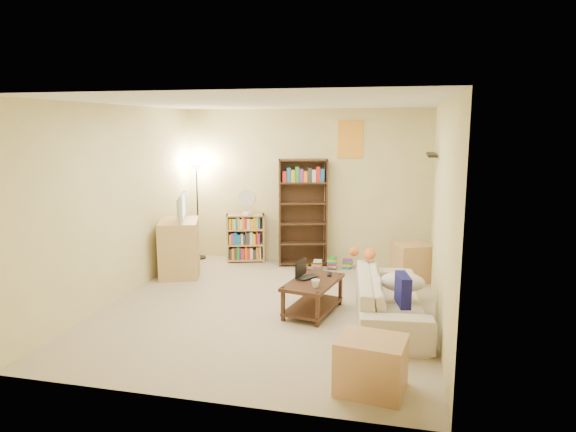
{
  "coord_description": "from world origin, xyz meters",
  "views": [
    {
      "loc": [
        1.61,
        -5.88,
        2.25
      ],
      "look_at": [
        0.08,
        0.66,
        1.05
      ],
      "focal_mm": 32.0,
      "sensor_mm": 36.0,
      "label": 1
    }
  ],
  "objects_px": {
    "television": "(178,207)",
    "side_table": "(411,262)",
    "laptop": "(311,278)",
    "coffee_table": "(313,292)",
    "tall_bookshelf": "(303,210)",
    "sofa": "(390,299)",
    "end_cabinet": "(371,365)",
    "mug": "(316,284)",
    "floor_lamp": "(197,183)",
    "tabby_cat": "(367,254)",
    "short_bookshelf": "(246,238)",
    "desk_fan": "(247,201)",
    "tv_stand": "(179,248)"
  },
  "relations": [
    {
      "from": "mug",
      "to": "end_cabinet",
      "type": "bearing_deg",
      "value": -63.12
    },
    {
      "from": "floor_lamp",
      "to": "tv_stand",
      "type": "bearing_deg",
      "value": -84.08
    },
    {
      "from": "laptop",
      "to": "tabby_cat",
      "type": "bearing_deg",
      "value": -19.08
    },
    {
      "from": "short_bookshelf",
      "to": "side_table",
      "type": "relative_size",
      "value": 1.45
    },
    {
      "from": "laptop",
      "to": "tv_stand",
      "type": "bearing_deg",
      "value": 95.09
    },
    {
      "from": "tabby_cat",
      "to": "desk_fan",
      "type": "bearing_deg",
      "value": 144.68
    },
    {
      "from": "television",
      "to": "side_table",
      "type": "bearing_deg",
      "value": -101.47
    },
    {
      "from": "mug",
      "to": "floor_lamp",
      "type": "distance_m",
      "value": 3.48
    },
    {
      "from": "desk_fan",
      "to": "tabby_cat",
      "type": "bearing_deg",
      "value": -35.32
    },
    {
      "from": "short_bookshelf",
      "to": "sofa",
      "type": "bearing_deg",
      "value": -58.67
    },
    {
      "from": "television",
      "to": "laptop",
      "type": "bearing_deg",
      "value": -135.62
    },
    {
      "from": "desk_fan",
      "to": "side_table",
      "type": "bearing_deg",
      "value": -8.98
    },
    {
      "from": "sofa",
      "to": "floor_lamp",
      "type": "height_order",
      "value": "floor_lamp"
    },
    {
      "from": "tabby_cat",
      "to": "laptop",
      "type": "xyz_separation_m",
      "value": [
        -0.63,
        -0.53,
        -0.21
      ]
    },
    {
      "from": "sofa",
      "to": "short_bookshelf",
      "type": "relative_size",
      "value": 2.47
    },
    {
      "from": "television",
      "to": "end_cabinet",
      "type": "xyz_separation_m",
      "value": [
        3.07,
        -2.84,
        -0.81
      ]
    },
    {
      "from": "tv_stand",
      "to": "laptop",
      "type": "bearing_deg",
      "value": -45.62
    },
    {
      "from": "tabby_cat",
      "to": "side_table",
      "type": "distance_m",
      "value": 1.24
    },
    {
      "from": "laptop",
      "to": "desk_fan",
      "type": "xyz_separation_m",
      "value": [
        -1.43,
        1.99,
        0.61
      ]
    },
    {
      "from": "laptop",
      "to": "end_cabinet",
      "type": "height_order",
      "value": "end_cabinet"
    },
    {
      "from": "coffee_table",
      "to": "tall_bookshelf",
      "type": "distance_m",
      "value": 2.26
    },
    {
      "from": "sofa",
      "to": "coffee_table",
      "type": "xyz_separation_m",
      "value": [
        -0.92,
        0.1,
        -0.02
      ]
    },
    {
      "from": "television",
      "to": "desk_fan",
      "type": "bearing_deg",
      "value": -60.26
    },
    {
      "from": "tall_bookshelf",
      "to": "television",
      "type": "bearing_deg",
      "value": -166.1
    },
    {
      "from": "tall_bookshelf",
      "to": "end_cabinet",
      "type": "xyz_separation_m",
      "value": [
        1.37,
        -3.81,
        -0.67
      ]
    },
    {
      "from": "sofa",
      "to": "end_cabinet",
      "type": "height_order",
      "value": "sofa"
    },
    {
      "from": "tabby_cat",
      "to": "side_table",
      "type": "xyz_separation_m",
      "value": [
        0.57,
        1.05,
        -0.35
      ]
    },
    {
      "from": "tv_stand",
      "to": "end_cabinet",
      "type": "bearing_deg",
      "value": -62.62
    },
    {
      "from": "television",
      "to": "tall_bookshelf",
      "type": "xyz_separation_m",
      "value": [
        1.71,
        0.96,
        -0.14
      ]
    },
    {
      "from": "television",
      "to": "floor_lamp",
      "type": "bearing_deg",
      "value": -13.95
    },
    {
      "from": "sofa",
      "to": "laptop",
      "type": "distance_m",
      "value": 0.98
    },
    {
      "from": "sofa",
      "to": "tall_bookshelf",
      "type": "relative_size",
      "value": 1.14
    },
    {
      "from": "coffee_table",
      "to": "side_table",
      "type": "relative_size",
      "value": 1.8
    },
    {
      "from": "coffee_table",
      "to": "end_cabinet",
      "type": "bearing_deg",
      "value": -53.16
    },
    {
      "from": "tall_bookshelf",
      "to": "side_table",
      "type": "distance_m",
      "value": 1.88
    },
    {
      "from": "mug",
      "to": "short_bookshelf",
      "type": "relative_size",
      "value": 0.16
    },
    {
      "from": "side_table",
      "to": "short_bookshelf",
      "type": "bearing_deg",
      "value": 170.29
    },
    {
      "from": "television",
      "to": "side_table",
      "type": "relative_size",
      "value": 1.27
    },
    {
      "from": "end_cabinet",
      "to": "side_table",
      "type": "bearing_deg",
      "value": 84.1
    },
    {
      "from": "coffee_table",
      "to": "floor_lamp",
      "type": "height_order",
      "value": "floor_lamp"
    },
    {
      "from": "mug",
      "to": "laptop",
      "type": "bearing_deg",
      "value": 110.26
    },
    {
      "from": "tv_stand",
      "to": "coffee_table",
      "type": "bearing_deg",
      "value": -46.42
    },
    {
      "from": "sofa",
      "to": "mug",
      "type": "bearing_deg",
      "value": 93.04
    },
    {
      "from": "tabby_cat",
      "to": "laptop",
      "type": "relative_size",
      "value": 1.29
    },
    {
      "from": "floor_lamp",
      "to": "side_table",
      "type": "distance_m",
      "value": 3.69
    },
    {
      "from": "coffee_table",
      "to": "television",
      "type": "relative_size",
      "value": 1.41
    },
    {
      "from": "laptop",
      "to": "tall_bookshelf",
      "type": "bearing_deg",
      "value": 44.99
    },
    {
      "from": "tabby_cat",
      "to": "coffee_table",
      "type": "xyz_separation_m",
      "value": [
        -0.59,
        -0.59,
        -0.37
      ]
    },
    {
      "from": "coffee_table",
      "to": "end_cabinet",
      "type": "distance_m",
      "value": 1.9
    },
    {
      "from": "sofa",
      "to": "tall_bookshelf",
      "type": "bearing_deg",
      "value": 27.08
    }
  ]
}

